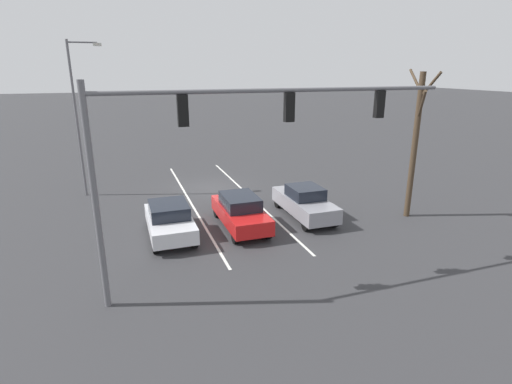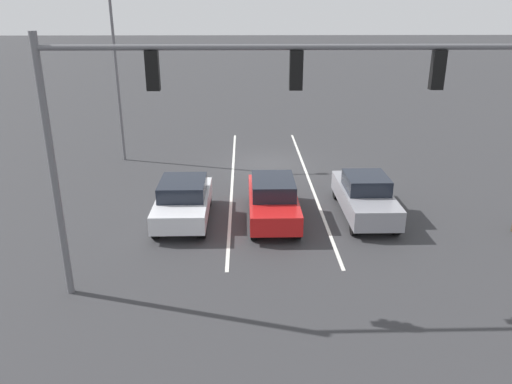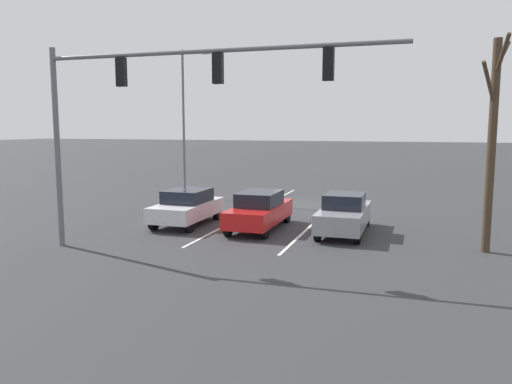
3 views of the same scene
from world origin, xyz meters
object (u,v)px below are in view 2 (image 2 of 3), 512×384
(traffic_signal_gantry, at_px, (203,102))
(street_lamp_right_shoulder, at_px, (119,61))
(car_silver_rightlane_front, at_px, (183,200))
(car_red_midlane_front, at_px, (273,199))
(car_gray_leftlane_front, at_px, (365,196))

(traffic_signal_gantry, xyz_separation_m, street_lamp_right_shoulder, (5.12, -12.99, -0.31))
(car_silver_rightlane_front, bearing_deg, street_lamp_right_shoulder, -64.44)
(car_red_midlane_front, xyz_separation_m, street_lamp_right_shoulder, (7.18, -7.97, 4.25))
(car_silver_rightlane_front, xyz_separation_m, street_lamp_right_shoulder, (3.83, -8.00, 4.25))
(car_red_midlane_front, distance_m, traffic_signal_gantry, 7.09)
(car_red_midlane_front, xyz_separation_m, traffic_signal_gantry, (2.07, 5.03, 4.56))
(car_silver_rightlane_front, relative_size, car_gray_leftlane_front, 0.90)
(car_red_midlane_front, bearing_deg, street_lamp_right_shoulder, -47.96)
(car_red_midlane_front, height_order, car_gray_leftlane_front, car_gray_leftlane_front)
(street_lamp_right_shoulder, bearing_deg, car_red_midlane_front, 132.04)
(car_red_midlane_front, distance_m, car_gray_leftlane_front, 3.55)
(car_silver_rightlane_front, distance_m, traffic_signal_gantry, 6.89)
(car_gray_leftlane_front, relative_size, traffic_signal_gantry, 0.38)
(car_red_midlane_front, distance_m, car_silver_rightlane_front, 3.36)
(car_silver_rightlane_front, xyz_separation_m, car_gray_leftlane_front, (-6.90, -0.32, -0.01))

